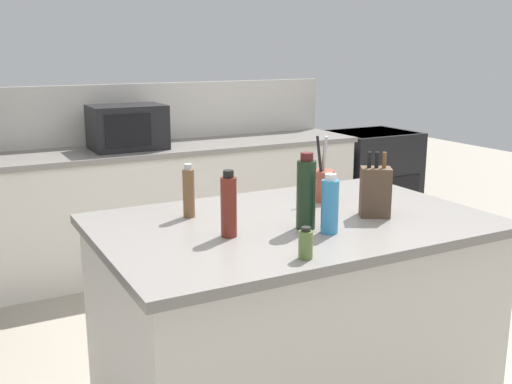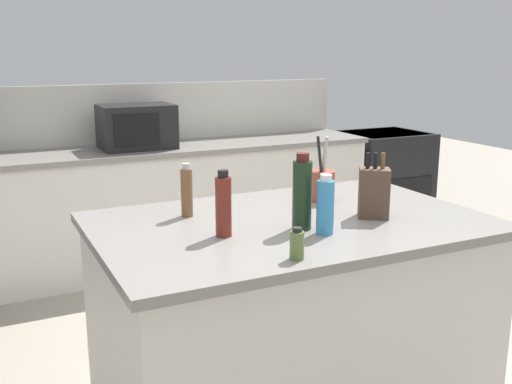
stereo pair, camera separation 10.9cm
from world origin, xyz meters
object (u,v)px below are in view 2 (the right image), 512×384
(knife_block, at_px, (374,192))
(wine_bottle, at_px, (302,194))
(pepper_grinder, at_px, (187,192))
(range_oven, at_px, (382,181))
(spice_jar_oregano, at_px, (297,245))
(vinegar_bottle, at_px, (223,205))
(dish_soap_bottle, at_px, (325,206))
(microwave, at_px, (137,126))
(utensil_crock, at_px, (322,185))

(knife_block, distance_m, wine_bottle, 0.38)
(knife_block, distance_m, pepper_grinder, 0.83)
(range_oven, bearing_deg, knife_block, -128.69)
(knife_block, xyz_separation_m, spice_jar_oregano, (-0.57, -0.32, -0.06))
(range_oven, distance_m, spice_jar_oregano, 3.63)
(vinegar_bottle, relative_size, pepper_grinder, 1.12)
(spice_jar_oregano, bearing_deg, wine_bottle, 57.29)
(range_oven, xyz_separation_m, vinegar_bottle, (-2.56, -2.28, 0.60))
(knife_block, height_order, wine_bottle, wine_bottle)
(dish_soap_bottle, bearing_deg, pepper_grinder, 130.33)
(knife_block, height_order, dish_soap_bottle, knife_block)
(microwave, relative_size, wine_bottle, 1.67)
(range_oven, xyz_separation_m, dish_soap_bottle, (-2.18, -2.43, 0.59))
(dish_soap_bottle, xyz_separation_m, pepper_grinder, (-0.41, 0.49, -0.00))
(vinegar_bottle, distance_m, spice_jar_oregano, 0.39)
(utensil_crock, bearing_deg, vinegar_bottle, -154.57)
(microwave, height_order, vinegar_bottle, microwave)
(knife_block, bearing_deg, vinegar_bottle, -151.39)
(vinegar_bottle, xyz_separation_m, pepper_grinder, (-0.03, 0.34, -0.01))
(range_oven, height_order, wine_bottle, wine_bottle)
(dish_soap_bottle, xyz_separation_m, spice_jar_oregano, (-0.25, -0.21, -0.06))
(knife_block, distance_m, vinegar_bottle, 0.70)
(microwave, distance_m, dish_soap_bottle, 2.43)
(microwave, bearing_deg, spice_jar_oregano, -92.82)
(range_oven, relative_size, utensil_crock, 2.87)
(wine_bottle, bearing_deg, microwave, 91.71)
(utensil_crock, distance_m, spice_jar_oregano, 0.86)
(microwave, relative_size, utensil_crock, 1.67)
(microwave, distance_m, wine_bottle, 2.33)
(knife_block, relative_size, dish_soap_bottle, 1.19)
(knife_block, relative_size, pepper_grinder, 1.21)
(microwave, bearing_deg, pepper_grinder, -98.56)
(knife_block, relative_size, wine_bottle, 0.91)
(knife_block, relative_size, spice_jar_oregano, 2.48)
(knife_block, bearing_deg, dish_soap_bottle, -129.39)
(range_oven, xyz_separation_m, utensil_crock, (-1.90, -1.97, 0.56))
(knife_block, bearing_deg, microwave, 132.49)
(pepper_grinder, relative_size, spice_jar_oregano, 2.05)
(dish_soap_bottle, height_order, wine_bottle, wine_bottle)
(range_oven, xyz_separation_m, microwave, (-2.30, 0.00, 0.64))
(dish_soap_bottle, distance_m, wine_bottle, 0.12)
(microwave, relative_size, knife_block, 1.85)
(range_oven, bearing_deg, pepper_grinder, -143.15)
(pepper_grinder, bearing_deg, spice_jar_oregano, -77.00)
(utensil_crock, bearing_deg, range_oven, 45.99)
(vinegar_bottle, relative_size, spice_jar_oregano, 2.29)
(dish_soap_bottle, bearing_deg, range_oven, 48.12)
(microwave, height_order, spice_jar_oregano, microwave)
(pepper_grinder, bearing_deg, dish_soap_bottle, -49.67)
(knife_block, bearing_deg, pepper_grinder, -175.46)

